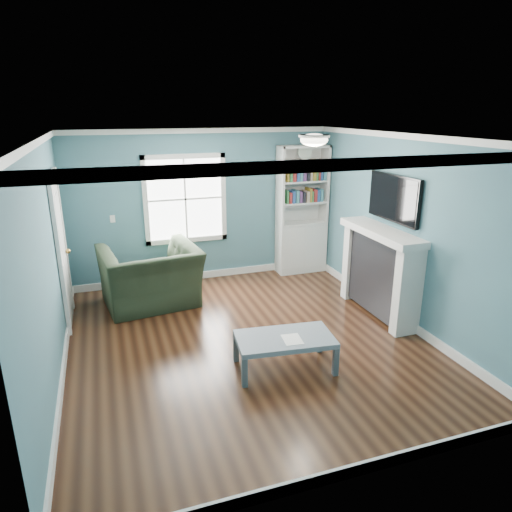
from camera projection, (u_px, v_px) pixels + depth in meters
name	position (u px, v px, depth m)	size (l,w,h in m)	color
floor	(248.00, 341.00, 5.98)	(5.00, 5.00, 0.00)	black
room_walls	(247.00, 224.00, 5.49)	(5.00, 5.00, 5.00)	#436C7C
trim	(247.00, 251.00, 5.60)	(4.50, 5.00, 2.60)	white
window	(185.00, 199.00, 7.68)	(1.40, 0.06, 1.50)	white
bookshelf	(301.00, 223.00, 8.31)	(0.90, 0.35, 2.31)	silver
fireplace	(380.00, 273.00, 6.60)	(0.44, 1.58, 1.30)	black
tv	(394.00, 198.00, 6.30)	(0.06, 1.10, 0.65)	black
door	(61.00, 249.00, 6.23)	(0.12, 0.98, 2.17)	silver
ceiling_fixture	(314.00, 139.00, 5.56)	(0.38, 0.38, 0.15)	white
light_switch	(113.00, 219.00, 7.39)	(0.08, 0.01, 0.12)	white
recliner	(150.00, 267.00, 6.91)	(1.41, 0.91, 1.23)	#202C1C
coffee_table	(285.00, 341.00, 5.25)	(1.17, 0.73, 0.40)	#444C52
paper_sheet	(292.00, 339.00, 5.18)	(0.21, 0.26, 0.00)	white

